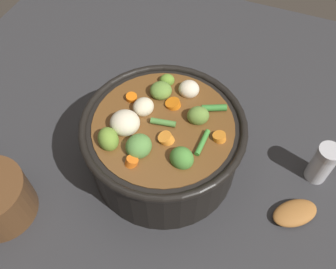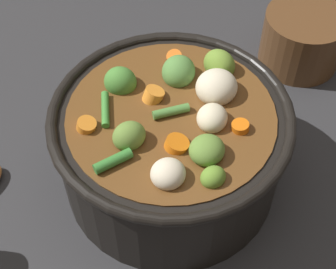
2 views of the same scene
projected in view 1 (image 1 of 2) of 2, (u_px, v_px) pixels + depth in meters
ground_plane at (164, 163)px, 0.67m from camera, size 1.10×1.10×0.00m
cooking_pot at (163, 143)px, 0.62m from camera, size 0.27×0.27×0.15m
wooden_spoon at (320, 256)px, 0.56m from camera, size 0.24×0.24×0.02m
salt_shaker at (322, 163)px, 0.62m from camera, size 0.04×0.04×0.08m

